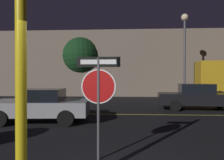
% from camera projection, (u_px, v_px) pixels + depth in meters
% --- Properties ---
extents(road_center_stripe, '(43.91, 0.12, 0.01)m').
position_uv_depth(road_center_stripe, '(123.00, 114.00, 10.60)').
color(road_center_stripe, gold).
rests_on(road_center_stripe, ground_plane).
extents(stop_sign, '(0.95, 0.06, 2.22)m').
position_uv_depth(stop_sign, '(98.00, 86.00, 4.70)').
color(stop_sign, '#4C4C51').
rests_on(stop_sign, ground_plane).
extents(yellow_pole_left, '(0.14, 0.14, 3.45)m').
position_uv_depth(yellow_pole_left, '(21.00, 81.00, 2.83)').
color(yellow_pole_left, yellow).
rests_on(yellow_pole_left, ground_plane).
extents(passing_car_2, '(4.05, 2.27, 1.33)m').
position_uv_depth(passing_car_2, '(41.00, 105.00, 8.83)').
color(passing_car_2, '#9E9EA3').
rests_on(passing_car_2, ground_plane).
extents(passing_car_3, '(4.61, 2.22, 1.45)m').
position_uv_depth(passing_car_3, '(198.00, 97.00, 12.21)').
color(passing_car_3, black).
rests_on(passing_car_3, ground_plane).
extents(street_lamp, '(0.53, 0.53, 6.52)m').
position_uv_depth(street_lamp, '(185.00, 40.00, 16.12)').
color(street_lamp, '#4C4C51').
rests_on(street_lamp, ground_plane).
extents(tree_1, '(3.60, 3.60, 5.80)m').
position_uv_depth(tree_1, '(81.00, 56.00, 21.42)').
color(tree_1, '#422D1E').
rests_on(tree_1, ground_plane).
extents(building_backdrop, '(28.04, 4.51, 6.38)m').
position_uv_depth(building_backdrop, '(114.00, 65.00, 22.92)').
color(building_backdrop, '#7A6B5B').
rests_on(building_backdrop, ground_plane).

